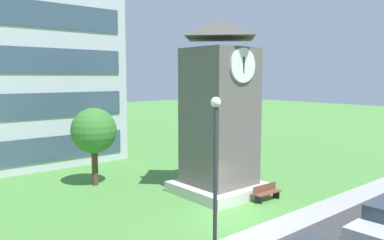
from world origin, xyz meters
The scene contains 6 objects.
ground_plane centered at (0.00, 0.00, 0.00)m, with size 160.00×160.00×0.00m, color #4C893D.
kerb_strip centered at (0.00, -2.18, 0.00)m, with size 120.00×1.60×0.01m, color #9E9E99.
clock_tower centered at (2.49, 3.38, 4.50)m, with size 4.61×4.61×10.09m.
park_bench centered at (3.49, 0.62, 0.46)m, with size 1.82×0.56×0.88m.
street_lamp centered at (-4.12, -3.21, 3.79)m, with size 0.36×0.36×6.15m.
tree_by_building centered at (-2.38, 9.63, 3.45)m, with size 2.85×2.85×4.91m.
Camera 1 is at (-12.95, -12.44, 6.80)m, focal length 35.76 mm.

